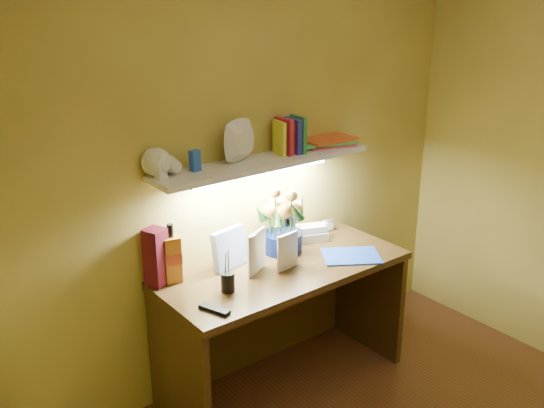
{
  "coord_description": "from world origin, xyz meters",
  "views": [
    {
      "loc": [
        -1.88,
        -1.11,
        2.18
      ],
      "look_at": [
        0.03,
        1.35,
        1.06
      ],
      "focal_mm": 40.0,
      "sensor_mm": 36.0,
      "label": 1
    }
  ],
  "objects_px": {
    "desk": "(284,327)",
    "whisky_bottle": "(171,253)",
    "telephone": "(311,231)",
    "desk_clock": "(328,225)",
    "flower_bouquet": "(283,219)"
  },
  "relations": [
    {
      "from": "desk_clock",
      "to": "whisky_bottle",
      "type": "relative_size",
      "value": 0.22
    },
    {
      "from": "desk",
      "to": "flower_bouquet",
      "type": "relative_size",
      "value": 3.54
    },
    {
      "from": "desk",
      "to": "whisky_bottle",
      "type": "distance_m",
      "value": 0.8
    },
    {
      "from": "desk",
      "to": "whisky_bottle",
      "type": "bearing_deg",
      "value": 158.62
    },
    {
      "from": "telephone",
      "to": "desk_clock",
      "type": "bearing_deg",
      "value": 35.07
    },
    {
      "from": "telephone",
      "to": "desk_clock",
      "type": "xyz_separation_m",
      "value": [
        0.17,
        0.04,
        -0.02
      ]
    },
    {
      "from": "telephone",
      "to": "flower_bouquet",
      "type": "bearing_deg",
      "value": -150.74
    },
    {
      "from": "desk_clock",
      "to": "whisky_bottle",
      "type": "height_order",
      "value": "whisky_bottle"
    },
    {
      "from": "desk",
      "to": "whisky_bottle",
      "type": "height_order",
      "value": "whisky_bottle"
    },
    {
      "from": "flower_bouquet",
      "to": "desk_clock",
      "type": "relative_size",
      "value": 5.66
    },
    {
      "from": "flower_bouquet",
      "to": "telephone",
      "type": "xyz_separation_m",
      "value": [
        0.24,
        0.03,
        -0.14
      ]
    },
    {
      "from": "desk",
      "to": "desk_clock",
      "type": "height_order",
      "value": "desk_clock"
    },
    {
      "from": "desk",
      "to": "telephone",
      "type": "height_order",
      "value": "telephone"
    },
    {
      "from": "whisky_bottle",
      "to": "desk",
      "type": "bearing_deg",
      "value": -21.38
    },
    {
      "from": "flower_bouquet",
      "to": "telephone",
      "type": "relative_size",
      "value": 2.21
    }
  ]
}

